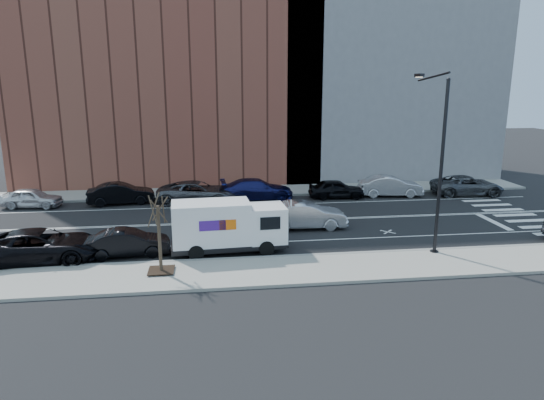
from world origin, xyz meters
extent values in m
plane|color=black|center=(0.00, 0.00, 0.00)|extent=(120.00, 120.00, 0.00)
cube|color=gray|center=(0.00, -8.80, 0.07)|extent=(44.00, 3.60, 0.15)
cube|color=gray|center=(0.00, 8.80, 0.07)|extent=(44.00, 3.60, 0.15)
cube|color=gray|center=(0.00, -7.00, 0.08)|extent=(44.00, 0.25, 0.17)
cube|color=gray|center=(0.00, 7.00, 0.08)|extent=(44.00, 0.25, 0.17)
cube|color=brown|center=(-8.00, 15.60, 11.00)|extent=(26.00, 10.00, 22.00)
cube|color=slate|center=(12.00, 15.60, 13.00)|extent=(20.00, 10.00, 26.00)
cylinder|color=black|center=(7.00, -7.40, 4.50)|extent=(0.18, 0.18, 9.00)
cylinder|color=black|center=(7.00, -7.40, 0.10)|extent=(0.44, 0.44, 0.20)
sphere|color=black|center=(7.00, -7.40, 8.95)|extent=(0.20, 0.20, 0.20)
cylinder|color=black|center=(7.00, -5.70, 9.10)|extent=(0.11, 3.49, 0.48)
cube|color=black|center=(7.00, -4.00, 9.20)|extent=(0.25, 0.80, 0.18)
cube|color=#FFF2CC|center=(7.00, -4.00, 9.10)|extent=(0.18, 0.55, 0.03)
cube|color=black|center=(-7.00, -8.40, 0.23)|extent=(1.20, 1.20, 0.04)
cylinder|color=#382B1E|center=(-7.00, -8.40, 1.75)|extent=(0.16, 0.16, 3.20)
cylinder|color=#382B1E|center=(-6.75, -8.40, 3.15)|extent=(0.06, 0.80, 1.44)
cylinder|color=#382B1E|center=(-6.92, -8.16, 3.15)|extent=(0.81, 0.31, 1.19)
cylinder|color=#382B1E|center=(-7.20, -8.25, 3.15)|extent=(0.58, 0.76, 1.50)
cylinder|color=#382B1E|center=(-7.20, -8.55, 3.15)|extent=(0.47, 0.61, 1.37)
cylinder|color=#382B1E|center=(-6.92, -8.64, 3.15)|extent=(0.72, 0.29, 1.13)
cube|color=black|center=(-3.75, -5.60, 0.43)|extent=(6.03, 2.35, 0.29)
cube|color=white|center=(-1.65, -5.48, 1.48)|extent=(2.03, 2.16, 1.91)
cube|color=black|center=(-0.68, -5.42, 1.77)|extent=(0.16, 1.77, 0.91)
cube|color=black|center=(-1.59, -6.51, 1.77)|extent=(1.05, 0.10, 0.67)
cube|color=black|center=(-1.71, -4.44, 1.77)|extent=(1.05, 0.10, 0.67)
cube|color=black|center=(-0.72, -5.42, 0.53)|extent=(0.26, 1.92, 0.33)
cube|color=white|center=(-4.61, -5.65, 1.67)|extent=(4.13, 2.34, 2.20)
cube|color=#47198C|center=(-4.55, -6.72, 1.82)|extent=(1.34, 0.10, 0.53)
cube|color=orange|center=(-3.78, -6.67, 1.82)|extent=(0.86, 0.07, 0.53)
cube|color=#47198C|center=(-4.67, -4.58, 1.82)|extent=(1.34, 0.10, 0.53)
cube|color=orange|center=(-3.91, -4.54, 1.82)|extent=(0.86, 0.07, 0.53)
cylinder|color=black|center=(-1.79, -6.44, 0.40)|extent=(0.82, 0.31, 0.80)
cylinder|color=black|center=(-1.90, -4.53, 0.40)|extent=(0.82, 0.31, 0.80)
cylinder|color=black|center=(-5.41, -6.66, 0.40)|extent=(0.82, 0.31, 0.80)
cylinder|color=black|center=(-5.52, -4.75, 0.40)|extent=(0.82, 0.31, 0.80)
imported|color=silver|center=(-17.43, 5.74, 0.71)|extent=(4.35, 2.20, 1.42)
imported|color=black|center=(-11.20, 5.96, 0.79)|extent=(5.01, 2.32, 1.59)
imported|color=#494A50|center=(-5.60, 5.58, 0.82)|extent=(6.12, 3.25, 1.64)
imported|color=navy|center=(-1.05, 6.10, 0.81)|extent=(5.67, 2.51, 1.62)
imported|color=black|center=(5.17, 5.80, 0.74)|extent=(4.42, 2.00, 1.47)
imported|color=silver|center=(9.57, 5.89, 0.82)|extent=(5.11, 2.21, 1.63)
imported|color=#474A4E|center=(15.88, 5.51, 0.78)|extent=(5.76, 2.97, 1.56)
imported|color=silver|center=(1.17, -1.86, 0.83)|extent=(5.11, 1.90, 1.67)
imported|color=black|center=(-8.93, -5.53, 0.70)|extent=(4.39, 1.89, 1.41)
imported|color=black|center=(-13.16, -5.85, 0.83)|extent=(6.10, 3.08, 1.65)
camera|label=1|loc=(-4.57, -30.23, 8.80)|focal=32.00mm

